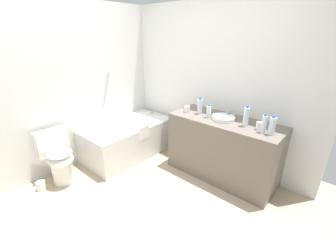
{
  "coord_description": "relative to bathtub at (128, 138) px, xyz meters",
  "views": [
    {
      "loc": [
        -1.31,
        -1.69,
        1.89
      ],
      "look_at": [
        0.79,
        0.15,
        0.74
      ],
      "focal_mm": 24.03,
      "sensor_mm": 36.0,
      "label": 1
    }
  ],
  "objects": [
    {
      "name": "toilet_paper_roll",
      "position": [
        -1.37,
        0.12,
        -0.23
      ],
      "size": [
        0.11,
        0.11,
        0.12
      ],
      "primitive_type": "cylinder",
      "color": "white",
      "rests_on": "ground_plane"
    },
    {
      "name": "water_bottle_1",
      "position": [
        0.44,
        -1.08,
        0.66
      ],
      "size": [
        0.07,
        0.07,
        0.23
      ],
      "color": "silver",
      "rests_on": "vanity_counter"
    },
    {
      "name": "vanity_counter",
      "position": [
        0.47,
        -1.47,
        0.13
      ],
      "size": [
        0.59,
        1.47,
        0.85
      ],
      "primitive_type": "cube",
      "color": "#6B6056",
      "rests_on": "ground_plane"
    },
    {
      "name": "water_bottle_0",
      "position": [
        0.4,
        -1.25,
        0.64
      ],
      "size": [
        0.06,
        0.06,
        0.18
      ],
      "color": "silver",
      "rests_on": "vanity_counter"
    },
    {
      "name": "ground_plane",
      "position": [
        -0.77,
        -1.02,
        -0.29
      ],
      "size": [
        4.07,
        4.07,
        0.0
      ],
      "primitive_type": "plane",
      "color": "tan"
    },
    {
      "name": "water_bottle_2",
      "position": [
        0.43,
        -1.75,
        0.68
      ],
      "size": [
        0.06,
        0.06,
        0.26
      ],
      "color": "silver",
      "rests_on": "vanity_counter"
    },
    {
      "name": "bathtub",
      "position": [
        0.0,
        0.0,
        0.0
      ],
      "size": [
        1.44,
        0.77,
        1.32
      ],
      "color": "silver",
      "rests_on": "ground_plane"
    },
    {
      "name": "wall_back_tiled",
      "position": [
        -0.77,
        0.43,
        0.87
      ],
      "size": [
        3.47,
        0.1,
        2.32
      ],
      "primitive_type": "cube",
      "color": "silver",
      "rests_on": "ground_plane"
    },
    {
      "name": "sink_basin",
      "position": [
        0.46,
        -1.44,
        0.58
      ],
      "size": [
        0.3,
        0.3,
        0.05
      ],
      "primitive_type": "cylinder",
      "color": "white",
      "rests_on": "vanity_counter"
    },
    {
      "name": "toilet",
      "position": [
        -1.1,
        0.1,
        0.08
      ],
      "size": [
        0.4,
        0.5,
        0.73
      ],
      "rotation": [
        0.0,
        0.0,
        -1.65
      ],
      "color": "white",
      "rests_on": "ground_plane"
    },
    {
      "name": "water_bottle_3",
      "position": [
        0.38,
        -1.98,
        0.66
      ],
      "size": [
        0.06,
        0.06,
        0.22
      ],
      "color": "silver",
      "rests_on": "vanity_counter"
    },
    {
      "name": "drinking_glass_0",
      "position": [
        0.38,
        -0.9,
        0.6
      ],
      "size": [
        0.08,
        0.08,
        0.09
      ],
      "primitive_type": "cylinder",
      "color": "white",
      "rests_on": "vanity_counter"
    },
    {
      "name": "drinking_glass_1",
      "position": [
        0.44,
        -1.91,
        0.6
      ],
      "size": [
        0.06,
        0.06,
        0.09
      ],
      "primitive_type": "cylinder",
      "color": "white",
      "rests_on": "vanity_counter"
    },
    {
      "name": "wall_right_mirror",
      "position": [
        0.81,
        -1.02,
        0.87
      ],
      "size": [
        0.1,
        3.2,
        2.32
      ],
      "primitive_type": "cube",
      "color": "silver",
      "rests_on": "ground_plane"
    },
    {
      "name": "sink_faucet",
      "position": [
        0.63,
        -1.44,
        0.59
      ],
      "size": [
        0.12,
        0.15,
        0.07
      ],
      "color": "#ADADB2",
      "rests_on": "vanity_counter"
    },
    {
      "name": "water_bottle_4",
      "position": [
        0.38,
        -2.07,
        0.66
      ],
      "size": [
        0.07,
        0.07,
        0.22
      ],
      "color": "silver",
      "rests_on": "vanity_counter"
    }
  ]
}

